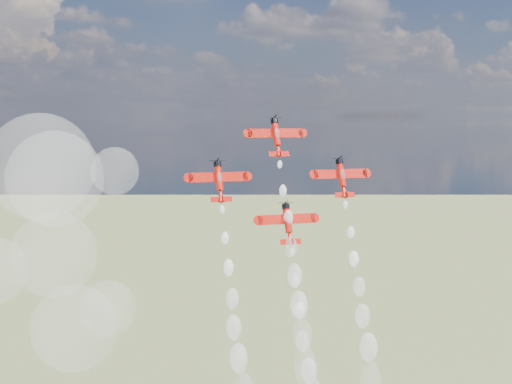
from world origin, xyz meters
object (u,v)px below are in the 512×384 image
Objects in this scene: plane_left at (219,180)px; plane_slot at (288,223)px; plane_right at (342,177)px; plane_lead at (276,136)px.

plane_slot is at bearing -15.20° from plane_left.
plane_left reaches higher than plane_slot.
plane_right is 1.00× the size of plane_slot.
plane_lead is 17.51m from plane_right.
plane_left is 1.00× the size of plane_right.
plane_right is at bearing -15.20° from plane_lead.
plane_lead reaches higher than plane_slot.
plane_right is at bearing 15.20° from plane_slot.
plane_lead is 1.00× the size of plane_slot.
plane_right is 17.51m from plane_slot.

